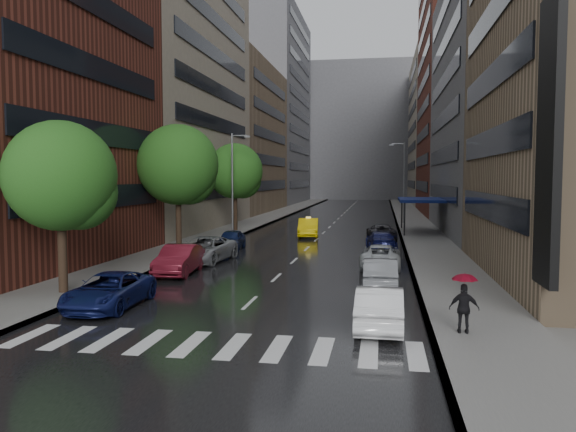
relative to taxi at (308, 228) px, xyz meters
The scene contains 18 objects.
ground 30.28m from the taxi, 88.18° to the right, with size 220.00×220.00×0.00m, color gray.
road 19.78m from the taxi, 87.21° to the left, with size 14.00×140.00×0.01m, color black.
sidewalk_left 21.33m from the taxi, 112.15° to the left, with size 4.00×140.00×0.15m, color gray.
sidewalk_right 22.13m from the taxi, 63.22° to the left, with size 4.00×140.00×0.15m, color gray.
crosswalk 32.29m from the taxi, 87.94° to the right, with size 13.15×2.80×0.01m.
buildings_left 35.24m from the taxi, 116.20° to the left, with size 8.00×108.00×38.00m.
buildings_right 34.01m from the taxi, 58.89° to the left, with size 8.05×109.10×36.00m.
building_far 89.05m from the taxi, 89.37° to the left, with size 40.00×14.00×32.00m, color slate.
tree_near 27.60m from the taxi, 106.29° to the right, with size 4.88×4.88×7.78m.
tree_mid 14.90m from the taxi, 123.28° to the right, with size 5.61×5.61×8.95m.
tree_far 9.88m from the taxi, 153.95° to the left, with size 5.36×5.36×8.54m.
taxi is the anchor object (origin of this frame).
parked_cars_left 19.34m from the taxi, 103.26° to the right, with size 3.15×23.25×1.60m.
parked_cars_right 15.64m from the taxi, 65.99° to the right, with size 2.65×32.52×1.50m.
ped_red_umbrella 31.42m from the taxi, 73.14° to the right, with size 1.00×0.82×2.01m.
street_lamp_left 7.90m from the taxi, behind, with size 1.74×0.22×9.00m.
street_lamp_right 17.59m from the taxi, 59.50° to the left, with size 1.74×0.22×9.00m.
awning 11.26m from the taxi, 25.50° to the left, with size 4.00×8.00×3.12m.
Camera 1 is at (5.44, -18.69, 5.29)m, focal length 35.00 mm.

